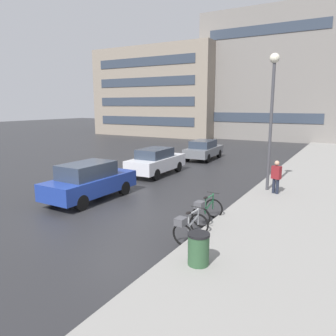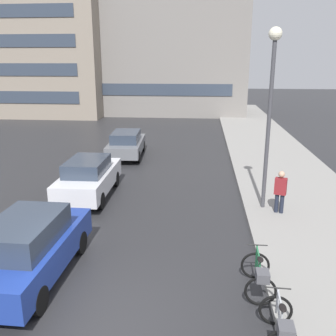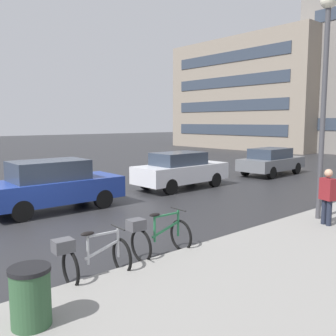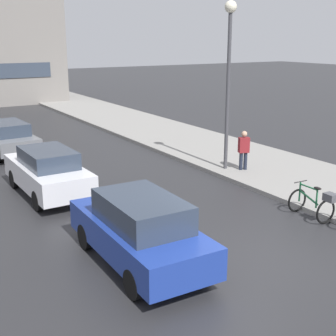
{
  "view_description": "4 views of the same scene",
  "coord_description": "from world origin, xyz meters",
  "px_view_note": "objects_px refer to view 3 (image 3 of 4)",
  "views": [
    {
      "loc": [
        7.69,
        -9.25,
        4.12
      ],
      "look_at": [
        -0.09,
        4.33,
        1.1
      ],
      "focal_mm": 35.0,
      "sensor_mm": 36.0,
      "label": 1
    },
    {
      "loc": [
        1.98,
        -6.86,
        5.31
      ],
      "look_at": [
        0.85,
        5.4,
        1.78
      ],
      "focal_mm": 40.0,
      "sensor_mm": 36.0,
      "label": 2
    },
    {
      "loc": [
        9.4,
        -3.93,
        2.91
      ],
      "look_at": [
        0.74,
        3.58,
        1.49
      ],
      "focal_mm": 40.0,
      "sensor_mm": 36.0,
      "label": 3
    },
    {
      "loc": [
        -6.86,
        -7.67,
        5.1
      ],
      "look_at": [
        -0.05,
        3.48,
        1.44
      ],
      "focal_mm": 50.0,
      "sensor_mm": 36.0,
      "label": 4
    }
  ],
  "objects_px": {
    "car_blue": "(53,185)",
    "pedestrian": "(327,196)",
    "bicycle_second": "(156,235)",
    "trash_bin": "(31,301)",
    "streetlamp": "(325,69)",
    "car_grey": "(271,161)",
    "car_white": "(181,170)",
    "bicycle_nearest": "(89,257)"
  },
  "relations": [
    {
      "from": "car_blue",
      "to": "pedestrian",
      "type": "bearing_deg",
      "value": 33.39
    },
    {
      "from": "car_blue",
      "to": "car_white",
      "type": "bearing_deg",
      "value": 92.63
    },
    {
      "from": "car_white",
      "to": "pedestrian",
      "type": "relative_size",
      "value": 2.65
    },
    {
      "from": "car_white",
      "to": "pedestrian",
      "type": "bearing_deg",
      "value": -10.66
    },
    {
      "from": "pedestrian",
      "to": "trash_bin",
      "type": "height_order",
      "value": "pedestrian"
    },
    {
      "from": "car_grey",
      "to": "trash_bin",
      "type": "xyz_separation_m",
      "value": [
        6.84,
        -15.9,
        -0.28
      ]
    },
    {
      "from": "bicycle_nearest",
      "to": "car_blue",
      "type": "distance_m",
      "value": 6.1
    },
    {
      "from": "pedestrian",
      "to": "streetlamp",
      "type": "xyz_separation_m",
      "value": [
        -0.48,
        0.49,
        3.41
      ]
    },
    {
      "from": "bicycle_second",
      "to": "pedestrian",
      "type": "height_order",
      "value": "pedestrian"
    },
    {
      "from": "car_grey",
      "to": "trash_bin",
      "type": "bearing_deg",
      "value": -66.72
    },
    {
      "from": "car_white",
      "to": "car_grey",
      "type": "bearing_deg",
      "value": 88.27
    },
    {
      "from": "car_blue",
      "to": "streetlamp",
      "type": "xyz_separation_m",
      "value": [
        6.51,
        5.09,
        3.5
      ]
    },
    {
      "from": "car_white",
      "to": "pedestrian",
      "type": "height_order",
      "value": "pedestrian"
    },
    {
      "from": "car_white",
      "to": "pedestrian",
      "type": "distance_m",
      "value": 7.39
    },
    {
      "from": "bicycle_second",
      "to": "trash_bin",
      "type": "relative_size",
      "value": 1.48
    },
    {
      "from": "bicycle_nearest",
      "to": "pedestrian",
      "type": "relative_size",
      "value": 0.83
    },
    {
      "from": "bicycle_second",
      "to": "trash_bin",
      "type": "bearing_deg",
      "value": -69.83
    },
    {
      "from": "car_white",
      "to": "car_grey",
      "type": "relative_size",
      "value": 1.0
    },
    {
      "from": "car_white",
      "to": "streetlamp",
      "type": "distance_m",
      "value": 7.7
    },
    {
      "from": "car_blue",
      "to": "pedestrian",
      "type": "xyz_separation_m",
      "value": [
        6.99,
        4.61,
        0.09
      ]
    },
    {
      "from": "trash_bin",
      "to": "streetlamp",
      "type": "bearing_deg",
      "value": 91.77
    },
    {
      "from": "car_blue",
      "to": "car_white",
      "type": "xyz_separation_m",
      "value": [
        -0.27,
        5.97,
        -0.03
      ]
    },
    {
      "from": "car_blue",
      "to": "bicycle_second",
      "type": "bearing_deg",
      "value": -2.08
    },
    {
      "from": "bicycle_second",
      "to": "car_white",
      "type": "bearing_deg",
      "value": 133.64
    },
    {
      "from": "bicycle_nearest",
      "to": "car_white",
      "type": "height_order",
      "value": "car_white"
    },
    {
      "from": "car_blue",
      "to": "streetlamp",
      "type": "height_order",
      "value": "streetlamp"
    },
    {
      "from": "bicycle_nearest",
      "to": "streetlamp",
      "type": "height_order",
      "value": "streetlamp"
    },
    {
      "from": "car_blue",
      "to": "bicycle_nearest",
      "type": "bearing_deg",
      "value": -18.16
    },
    {
      "from": "car_grey",
      "to": "pedestrian",
      "type": "height_order",
      "value": "pedestrian"
    },
    {
      "from": "car_white",
      "to": "trash_bin",
      "type": "relative_size",
      "value": 4.54
    },
    {
      "from": "bicycle_nearest",
      "to": "bicycle_second",
      "type": "distance_m",
      "value": 1.7
    },
    {
      "from": "car_grey",
      "to": "streetlamp",
      "type": "bearing_deg",
      "value": -48.62
    },
    {
      "from": "bicycle_nearest",
      "to": "pedestrian",
      "type": "bearing_deg",
      "value": 79.53
    },
    {
      "from": "bicycle_second",
      "to": "streetlamp",
      "type": "height_order",
      "value": "streetlamp"
    },
    {
      "from": "car_blue",
      "to": "car_grey",
      "type": "bearing_deg",
      "value": 90.34
    },
    {
      "from": "car_blue",
      "to": "car_grey",
      "type": "distance_m",
      "value": 12.57
    },
    {
      "from": "pedestrian",
      "to": "trash_bin",
      "type": "relative_size",
      "value": 1.72
    },
    {
      "from": "car_grey",
      "to": "car_blue",
      "type": "bearing_deg",
      "value": -89.66
    },
    {
      "from": "car_blue",
      "to": "streetlamp",
      "type": "bearing_deg",
      "value": 38.06
    },
    {
      "from": "bicycle_second",
      "to": "pedestrian",
      "type": "xyz_separation_m",
      "value": [
        1.37,
        4.81,
        0.43
      ]
    },
    {
      "from": "bicycle_second",
      "to": "car_white",
      "type": "height_order",
      "value": "car_white"
    },
    {
      "from": "bicycle_second",
      "to": "trash_bin",
      "type": "xyz_separation_m",
      "value": [
        1.15,
        -3.14,
        -0.01
      ]
    }
  ]
}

